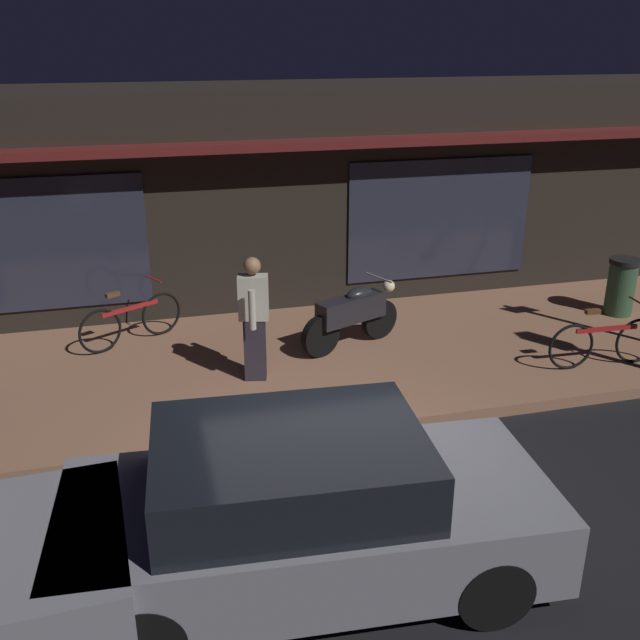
{
  "coord_description": "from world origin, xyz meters",
  "views": [
    {
      "loc": [
        -1.74,
        -6.05,
        4.44
      ],
      "look_at": [
        0.45,
        2.4,
        0.95
      ],
      "focal_mm": 40.72,
      "sensor_mm": 36.0,
      "label": 1
    }
  ],
  "objects_px": {
    "bicycle_parked": "(604,342)",
    "bicycle_extra": "(131,320)",
    "trash_bin": "(621,286)",
    "motorcycle": "(353,314)",
    "parked_car_far": "(303,510)",
    "person_bystander": "(254,316)"
  },
  "relations": [
    {
      "from": "bicycle_extra",
      "to": "parked_car_far",
      "type": "relative_size",
      "value": 0.35
    },
    {
      "from": "bicycle_parked",
      "to": "trash_bin",
      "type": "distance_m",
      "value": 2.22
    },
    {
      "from": "person_bystander",
      "to": "parked_car_far",
      "type": "distance_m",
      "value": 3.69
    },
    {
      "from": "motorcycle",
      "to": "bicycle_parked",
      "type": "height_order",
      "value": "motorcycle"
    },
    {
      "from": "motorcycle",
      "to": "person_bystander",
      "type": "height_order",
      "value": "person_bystander"
    },
    {
      "from": "person_bystander",
      "to": "trash_bin",
      "type": "distance_m",
      "value": 6.18
    },
    {
      "from": "bicycle_parked",
      "to": "bicycle_extra",
      "type": "xyz_separation_m",
      "value": [
        -6.22,
        2.42,
        0.0
      ]
    },
    {
      "from": "parked_car_far",
      "to": "trash_bin",
      "type": "bearing_deg",
      "value": 35.56
    },
    {
      "from": "bicycle_parked",
      "to": "parked_car_far",
      "type": "height_order",
      "value": "parked_car_far"
    },
    {
      "from": "trash_bin",
      "to": "parked_car_far",
      "type": "xyz_separation_m",
      "value": [
        -6.33,
        -4.53,
        0.08
      ]
    },
    {
      "from": "bicycle_extra",
      "to": "person_bystander",
      "type": "distance_m",
      "value": 2.29
    },
    {
      "from": "motorcycle",
      "to": "bicycle_parked",
      "type": "distance_m",
      "value": 3.47
    },
    {
      "from": "bicycle_parked",
      "to": "bicycle_extra",
      "type": "bearing_deg",
      "value": 158.7
    },
    {
      "from": "person_bystander",
      "to": "trash_bin",
      "type": "bearing_deg",
      "value": 8.0
    },
    {
      "from": "motorcycle",
      "to": "person_bystander",
      "type": "bearing_deg",
      "value": -155.66
    },
    {
      "from": "motorcycle",
      "to": "trash_bin",
      "type": "bearing_deg",
      "value": 1.99
    },
    {
      "from": "motorcycle",
      "to": "parked_car_far",
      "type": "height_order",
      "value": "parked_car_far"
    },
    {
      "from": "motorcycle",
      "to": "trash_bin",
      "type": "height_order",
      "value": "motorcycle"
    },
    {
      "from": "bicycle_parked",
      "to": "motorcycle",
      "type": "bearing_deg",
      "value": 153.99
    },
    {
      "from": "trash_bin",
      "to": "parked_car_far",
      "type": "relative_size",
      "value": 0.22
    },
    {
      "from": "bicycle_extra",
      "to": "parked_car_far",
      "type": "xyz_separation_m",
      "value": [
        1.33,
        -5.27,
        0.2
      ]
    },
    {
      "from": "bicycle_parked",
      "to": "person_bystander",
      "type": "bearing_deg",
      "value": 170.03
    }
  ]
}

